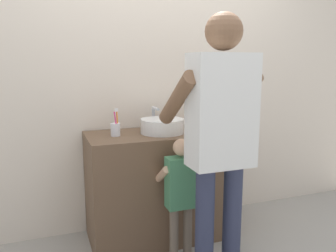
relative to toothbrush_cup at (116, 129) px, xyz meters
name	(u,v)px	position (x,y,z in m)	size (l,w,h in m)	color
back_wall	(149,68)	(0.36, 0.33, 0.44)	(4.40, 0.08, 2.70)	beige
vanity_cabinet	(162,185)	(0.36, 0.01, -0.48)	(1.15, 0.54, 0.86)	brown
sink_basin	(162,126)	(0.36, -0.01, 0.00)	(0.33, 0.33, 0.11)	silver
faucet	(154,119)	(0.36, 0.19, 0.03)	(0.18, 0.14, 0.18)	#B7BABF
toothbrush_cup	(116,129)	(0.00, 0.00, 0.00)	(0.07, 0.07, 0.21)	silver
child_toddler	(181,190)	(0.36, -0.39, -0.38)	(0.27, 0.28, 0.89)	#6B5B4C
adult_parent	(220,128)	(0.50, -0.67, 0.09)	(0.52, 0.55, 1.68)	#2D334C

